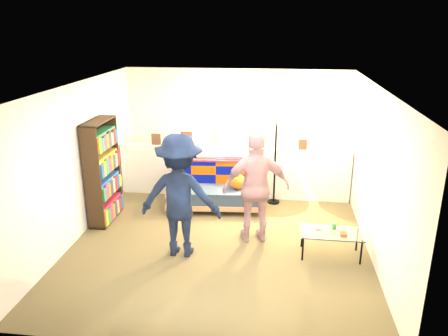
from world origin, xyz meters
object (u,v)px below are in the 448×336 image
at_px(futon_sofa, 216,189).
at_px(bookshelf, 103,175).
at_px(coffee_table, 332,233).
at_px(person_right, 256,188).
at_px(floor_lamp, 276,143).
at_px(person_left, 180,196).

relative_size(futon_sofa, bookshelf, 1.03).
bearing_deg(coffee_table, person_right, 162.58).
bearing_deg(person_right, bookshelf, -22.62).
bearing_deg(person_right, floor_lamp, -112.85).
distance_m(futon_sofa, person_left, 1.86).
relative_size(futon_sofa, floor_lamp, 1.09).
bearing_deg(person_left, futon_sofa, -98.03).
distance_m(coffee_table, person_left, 2.27).
distance_m(bookshelf, person_right, 2.66).
height_order(coffee_table, person_left, person_left).
height_order(floor_lamp, person_right, person_right).
height_order(futon_sofa, bookshelf, bookshelf).
bearing_deg(futon_sofa, floor_lamp, 18.42).
distance_m(person_left, person_right, 1.20).
distance_m(futon_sofa, bookshelf, 2.04).
xyz_separation_m(futon_sofa, bookshelf, (-1.83, -0.76, 0.47)).
distance_m(coffee_table, floor_lamp, 2.24).
height_order(floor_lamp, person_left, person_left).
height_order(person_left, person_right, person_left).
relative_size(coffee_table, person_right, 0.52).
xyz_separation_m(coffee_table, person_left, (-2.19, -0.20, 0.56)).
bearing_deg(floor_lamp, coffee_table, -65.56).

